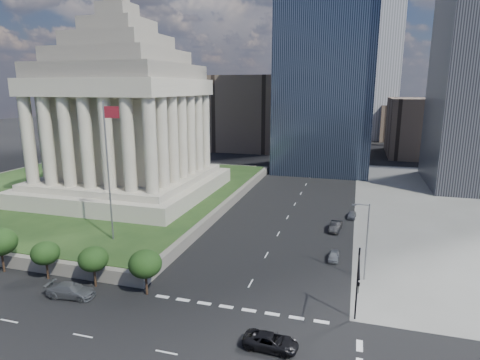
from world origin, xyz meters
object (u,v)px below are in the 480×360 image
at_px(traffic_signal_ne, 358,281).
at_px(pickup_truck, 271,342).
at_px(suv_grey, 71,290).
at_px(parked_sedan_mid, 336,226).
at_px(flagpole, 109,164).
at_px(parked_sedan_far, 352,215).
at_px(war_memorial, 123,99).
at_px(parked_sedan_near, 334,256).
at_px(street_lamp_north, 366,237).

relative_size(traffic_signal_ne, pickup_truck, 1.55).
bearing_deg(suv_grey, parked_sedan_mid, -47.53).
height_order(flagpole, suv_grey, flagpole).
xyz_separation_m(parked_sedan_mid, parked_sedan_far, (2.50, 7.75, -0.17)).
relative_size(war_memorial, parked_sedan_far, 10.77).
distance_m(war_memorial, parked_sedan_far, 50.06).
xyz_separation_m(flagpole, parked_sedan_near, (31.26, 6.03, -12.50)).
xyz_separation_m(street_lamp_north, pickup_truck, (-8.29, -16.74, -4.94)).
distance_m(war_memorial, parked_sedan_near, 51.39).
height_order(war_memorial, traffic_signal_ne, war_memorial).
bearing_deg(parked_sedan_far, pickup_truck, -94.89).
bearing_deg(parked_sedan_mid, parked_sedan_near, -81.83).
relative_size(parked_sedan_near, parked_sedan_mid, 0.76).
bearing_deg(parked_sedan_mid, flagpole, -143.44).
height_order(pickup_truck, parked_sedan_near, pickup_truck).
bearing_deg(parked_sedan_near, flagpole, -168.26).
distance_m(pickup_truck, parked_sedan_far, 42.09).
bearing_deg(street_lamp_north, parked_sedan_mid, 104.20).
xyz_separation_m(war_memorial, street_lamp_north, (47.33, -23.00, -15.74)).
relative_size(flagpole, parked_sedan_mid, 4.20).
height_order(traffic_signal_ne, street_lamp_north, street_lamp_north).
xyz_separation_m(war_memorial, parked_sedan_near, (43.43, -17.97, -20.79)).
xyz_separation_m(suv_grey, parked_sedan_mid, (28.10, 31.10, -0.04)).
xyz_separation_m(traffic_signal_ne, parked_sedan_near, (-3.07, 16.33, -4.64)).
bearing_deg(war_memorial, suv_grey, -68.06).
height_order(parked_sedan_near, parked_sedan_mid, parked_sedan_mid).
bearing_deg(parked_sedan_near, parked_sedan_mid, 92.86).
distance_m(war_memorial, flagpole, 28.16).
relative_size(war_memorial, pickup_truck, 7.55).
relative_size(flagpole, suv_grey, 3.51).
bearing_deg(pickup_truck, parked_sedan_near, -9.26).
distance_m(pickup_truck, suv_grey, 24.29).
bearing_deg(parked_sedan_mid, suv_grey, -125.95).
xyz_separation_m(traffic_signal_ne, suv_grey, (-31.60, -2.70, -4.42)).
relative_size(war_memorial, parked_sedan_near, 10.83).
distance_m(street_lamp_north, parked_sedan_far, 25.42).
distance_m(street_lamp_north, parked_sedan_near, 8.12).
xyz_separation_m(traffic_signal_ne, pickup_truck, (-7.46, -5.44, -4.53)).
bearing_deg(flagpole, traffic_signal_ne, -16.71).
height_order(flagpole, street_lamp_north, flagpole).
relative_size(street_lamp_north, parked_sedan_near, 2.78).
distance_m(flagpole, parked_sedan_near, 34.20).
height_order(pickup_truck, parked_sedan_mid, parked_sedan_mid).
relative_size(street_lamp_north, parked_sedan_far, 2.76).
relative_size(war_memorial, traffic_signal_ne, 4.88).
distance_m(flagpole, traffic_signal_ne, 36.69).
bearing_deg(pickup_truck, traffic_signal_ne, -51.78).
bearing_deg(parked_sedan_near, pickup_truck, -100.56).
distance_m(suv_grey, parked_sedan_mid, 41.91).
height_order(street_lamp_north, parked_sedan_far, street_lamp_north).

